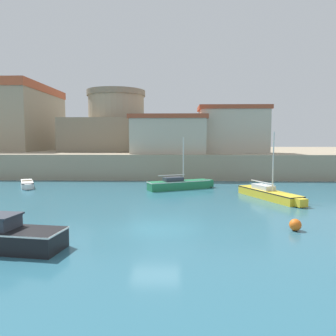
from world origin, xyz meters
TOP-DOWN VIEW (x-y plane):
  - ground_plane at (0.00, 0.00)m, footprint 200.00×200.00m
  - quay_seawall at (0.00, 39.58)m, footprint 120.00×40.00m
  - sailboat_green_0 at (1.33, 13.52)m, footprint 6.26×3.76m
  - sailboat_yellow_1 at (8.19, 8.81)m, footprint 3.64×6.87m
  - dinghy_white_2 at (-13.40, 14.46)m, footprint 2.67×4.15m
  - mooring_buoy at (7.05, -0.12)m, footprint 0.60×0.60m
  - church at (-24.86, 34.36)m, footprint 14.01×16.38m
  - fortress at (-8.00, 32.60)m, footprint 13.55×13.55m
  - harbor_shed_near_wharf at (8.00, 24.83)m, footprint 8.64×4.81m
  - harbor_shed_mid_row at (0.00, 23.50)m, footprint 9.25×5.66m

SIDE VIEW (x-z plane):
  - ground_plane at x=0.00m, z-range 0.00..0.00m
  - mooring_buoy at x=7.05m, z-range 0.00..0.60m
  - dinghy_white_2 at x=-13.40m, z-range -0.01..0.64m
  - sailboat_yellow_1 at x=8.19m, z-range -2.17..2.99m
  - sailboat_green_0 at x=1.33m, z-range -1.93..2.88m
  - quay_seawall at x=0.00m, z-range 0.00..2.89m
  - harbor_shed_mid_row at x=0.00m, z-range 2.91..7.53m
  - harbor_shed_near_wharf at x=8.00m, z-range 2.91..8.72m
  - fortress at x=-8.00m, z-range 1.65..10.54m
  - church at x=-24.86m, z-range 0.69..15.96m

